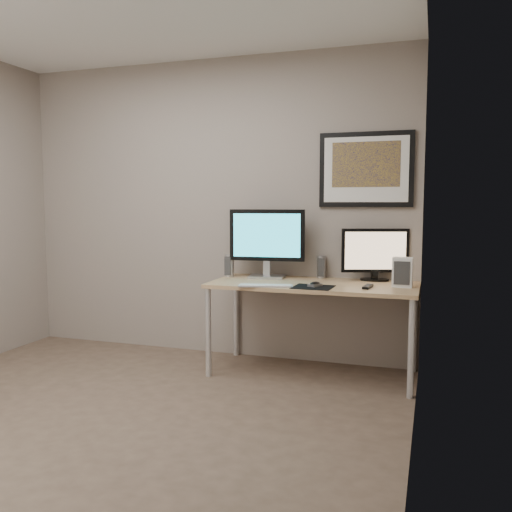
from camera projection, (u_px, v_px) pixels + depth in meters
The scene contains 13 objects.
floor at pixel (106, 424), 3.34m from camera, with size 3.60×3.60×0.00m, color #4E3F31.
room at pixel (138, 159), 3.60m from camera, with size 3.60×3.60×3.60m.
desk at pixel (313, 291), 4.24m from camera, with size 1.60×0.70×0.73m.
framed_art at pixel (366, 169), 4.35m from camera, with size 0.75×0.04×0.60m.
monitor_large at pixel (267, 240), 4.47m from camera, with size 0.63×0.23×0.57m.
monitor_tv at pixel (375, 253), 4.32m from camera, with size 0.52×0.20×0.42m.
speaker_left at pixel (230, 265), 4.58m from camera, with size 0.08×0.08×0.19m, color #B0B0B5.
speaker_right at pixel (321, 267), 4.51m from camera, with size 0.07×0.07×0.18m, color #B0B0B5.
keyboard at pixel (266, 286), 4.05m from camera, with size 0.41×0.11×0.01m, color #B8B9BD.
mousepad at pixel (313, 287), 4.02m from camera, with size 0.29×0.26×0.00m, color black.
mouse at pixel (315, 284), 4.04m from camera, with size 0.06×0.10×0.04m, color black.
remote at pixel (368, 286), 3.99m from camera, with size 0.05×0.18×0.02m, color black.
fan_unit at pixel (403, 272), 4.02m from camera, with size 0.14×0.11×0.22m, color silver.
Camera 1 is at (1.88, -2.77, 1.36)m, focal length 38.00 mm.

